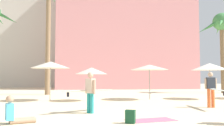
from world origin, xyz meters
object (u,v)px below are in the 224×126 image
(cafe_umbrella_5, at_px, (91,71))
(person_mid_left, at_px, (212,88))
(person_mid_right, at_px, (90,91))
(person_near_right, at_px, (15,114))
(cafe_umbrella_0, at_px, (149,67))
(beach_towel, at_px, (151,120))
(backpack, at_px, (130,117))
(cafe_umbrella_1, at_px, (51,65))
(cafe_umbrella_2, at_px, (210,67))
(palm_tree_left, at_px, (222,28))

(cafe_umbrella_5, relative_size, person_mid_left, 0.79)
(person_mid_right, distance_m, person_near_right, 3.34)
(cafe_umbrella_0, bearing_deg, person_near_right, -129.09)
(beach_towel, bearing_deg, person_near_right, -179.46)
(backpack, bearing_deg, cafe_umbrella_5, 33.13)
(person_mid_left, bearing_deg, beach_towel, 133.19)
(cafe_umbrella_0, distance_m, backpack, 9.39)
(cafe_umbrella_1, relative_size, cafe_umbrella_2, 1.01)
(person_mid_left, xyz_separation_m, person_near_right, (-8.34, -3.20, -0.62))
(cafe_umbrella_1, relative_size, person_near_right, 2.59)
(beach_towel, xyz_separation_m, person_mid_left, (3.95, 3.15, 0.92))
(beach_towel, relative_size, person_mid_right, 0.67)
(palm_tree_left, bearing_deg, beach_towel, -128.02)
(beach_towel, bearing_deg, cafe_umbrella_1, 117.46)
(person_mid_left, bearing_deg, cafe_umbrella_0, 22.94)
(beach_towel, bearing_deg, person_mid_left, 38.58)
(cafe_umbrella_1, distance_m, beach_towel, 9.47)
(palm_tree_left, xyz_separation_m, beach_towel, (-11.67, -14.93, -6.47))
(backpack, height_order, person_mid_right, person_mid_right)
(cafe_umbrella_0, xyz_separation_m, cafe_umbrella_1, (-6.53, -0.02, 0.12))
(person_near_right, bearing_deg, cafe_umbrella_2, 15.31)
(cafe_umbrella_0, bearing_deg, person_mid_left, -71.67)
(cafe_umbrella_0, bearing_deg, cafe_umbrella_2, -1.79)
(palm_tree_left, xyz_separation_m, cafe_umbrella_5, (-13.32, -7.26, -4.59))
(cafe_umbrella_2, xyz_separation_m, person_near_right, (-10.91, -8.09, -1.92))
(cafe_umbrella_5, bearing_deg, beach_towel, -77.90)
(backpack, distance_m, person_mid_left, 6.02)
(cafe_umbrella_5, relative_size, person_mid_right, 0.87)
(cafe_umbrella_5, distance_m, person_mid_right, 5.61)
(person_near_right, bearing_deg, cafe_umbrella_0, 29.68)
(palm_tree_left, height_order, person_mid_right, palm_tree_left)
(person_mid_left, bearing_deg, person_mid_right, 104.21)
(person_mid_right, relative_size, person_near_right, 2.51)
(cafe_umbrella_2, height_order, person_mid_left, cafe_umbrella_2)
(cafe_umbrella_2, relative_size, person_near_right, 2.56)
(cafe_umbrella_5, xyz_separation_m, person_near_right, (-2.74, -7.71, -1.58))
(cafe_umbrella_2, relative_size, backpack, 5.88)
(cafe_umbrella_2, bearing_deg, cafe_umbrella_1, 179.38)
(backpack, xyz_separation_m, person_mid_right, (-1.15, 2.63, 0.70))
(cafe_umbrella_2, relative_size, person_mid_right, 1.02)
(cafe_umbrella_1, relative_size, beach_towel, 1.53)
(cafe_umbrella_0, relative_size, beach_towel, 1.58)
(cafe_umbrella_0, relative_size, cafe_umbrella_5, 1.22)
(palm_tree_left, height_order, cafe_umbrella_5, palm_tree_left)
(person_near_right, bearing_deg, palm_tree_left, 21.76)
(cafe_umbrella_0, height_order, person_mid_left, cafe_umbrella_0)
(backpack, height_order, person_near_right, person_near_right)
(cafe_umbrella_1, distance_m, person_mid_left, 9.70)
(beach_towel, bearing_deg, cafe_umbrella_0, 74.35)
(cafe_umbrella_0, relative_size, person_mid_left, 0.96)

